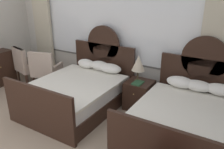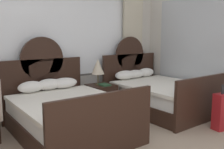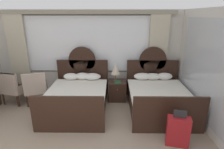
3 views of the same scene
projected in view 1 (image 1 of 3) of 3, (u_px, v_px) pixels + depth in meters
The scene contains 9 objects.
wall_back_window at pixel (114, 32), 5.29m from camera, with size 5.89×0.22×2.70m.
bed_near_window at pixel (79, 91), 4.84m from camera, with size 1.62×2.13×1.61m.
bed_near_mirror at pixel (185, 122), 3.76m from camera, with size 1.62×2.13×1.61m.
nightstand_between_beds at pixel (139, 95), 4.81m from camera, with size 0.52×0.55×0.60m.
table_lamp_on_nightstand at pixel (138, 63), 4.61m from camera, with size 0.27×0.27×0.55m.
book_on_nightstand at pixel (138, 83), 4.60m from camera, with size 0.18×0.26×0.03m.
armchair_by_window_left at pixel (45, 69), 5.65m from camera, with size 0.76×0.76×0.99m.
armchair_by_window_centre at pixel (27, 64), 5.97m from camera, with size 0.72×0.72×0.99m.
armchair_by_window_right at pixel (27, 64), 5.97m from camera, with size 0.75×0.75×0.99m.
Camera 1 is at (2.70, -0.45, 2.45)m, focal length 36.71 mm.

